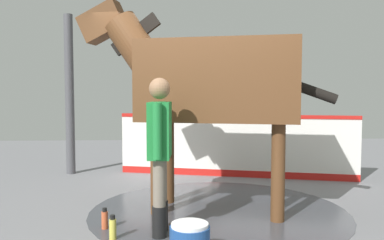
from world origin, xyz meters
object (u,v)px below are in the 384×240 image
Objects in this scene: horse at (210,82)px; bottle_spray at (105,219)px; bottle_shampoo at (113,228)px; handler at (160,145)px.

horse is 2.04m from bottle_spray.
handler is at bearing 16.79° from bottle_shampoo.
bottle_shampoo is 1.08× the size of bottle_spray.
horse is 12.61× the size of bottle_shampoo.
horse is at bearing 27.60° from bottle_spray.
handler reaches higher than bottle_shampoo.
handler reaches higher than bottle_spray.
horse is at bearing 56.99° from handler.
bottle_shampoo is (-1.08, -0.96, -1.50)m from horse.
horse is 13.66× the size of bottle_spray.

